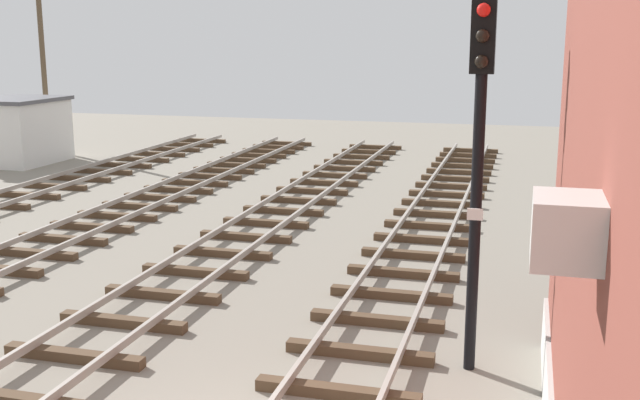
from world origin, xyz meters
TOP-DOWN VIEW (x-y plane):
  - signal_mast at (2.35, 3.81)m, footprint 0.36×0.40m
  - control_hut at (-17.70, 19.83)m, footprint 3.00×3.80m
  - utility_pole_far at (-18.79, 23.39)m, footprint 1.80×0.24m

SIDE VIEW (x-z plane):
  - control_hut at x=-17.70m, z-range 0.01..2.77m
  - signal_mast at x=2.35m, z-range 0.72..6.51m
  - utility_pole_far at x=-18.79m, z-range 0.19..8.25m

